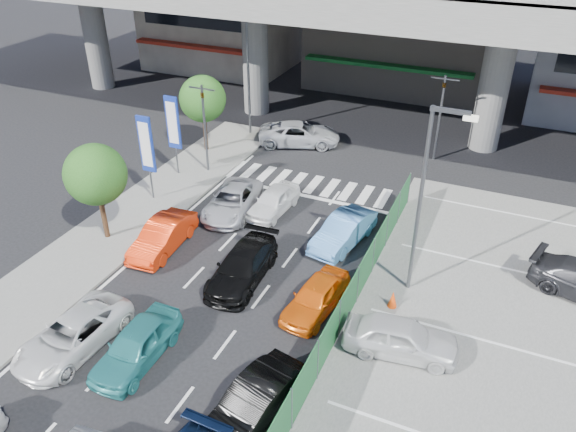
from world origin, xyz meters
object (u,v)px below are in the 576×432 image
at_px(taxi_teal_mid, 137,345).
at_px(sedan_black_mid, 242,266).
at_px(street_lamp_left, 250,63).
at_px(taxi_orange_right, 316,297).
at_px(traffic_light_left, 203,108).
at_px(hatch_black_mid_right, 255,403).
at_px(traffic_cone, 393,299).
at_px(parked_sedan_white, 401,337).
at_px(signboard_far, 173,125).
at_px(tree_far, 203,99).
at_px(signboard_near, 146,147).
at_px(sedan_white_mid_left, 73,334).
at_px(sedan_white_front_mid, 274,201).
at_px(crossing_wagon_silver, 299,134).
at_px(taxi_orange_left, 163,236).
at_px(tree_near, 96,175).
at_px(wagon_silver_front_left, 232,201).
at_px(kei_truck_front_right, 343,231).
at_px(street_lamp_right, 427,189).

bearing_deg(taxi_teal_mid, sedan_black_mid, 76.77).
bearing_deg(street_lamp_left, taxi_orange_right, -55.28).
xyz_separation_m(traffic_light_left, hatch_black_mid_right, (10.28, -14.47, -3.25)).
bearing_deg(traffic_cone, parked_sedan_white, -69.62).
bearing_deg(signboard_far, tree_far, 93.26).
xyz_separation_m(signboard_near, sedan_white_mid_left, (3.88, -10.32, -2.42)).
relative_size(traffic_light_left, sedan_black_mid, 1.12).
distance_m(signboard_far, taxi_orange_right, 14.16).
height_order(hatch_black_mid_right, sedan_white_front_mid, hatch_black_mid_right).
height_order(signboard_near, crossing_wagon_silver, signboard_near).
distance_m(taxi_orange_left, taxi_orange_right, 8.06).
bearing_deg(sedan_white_mid_left, taxi_orange_left, 100.24).
relative_size(signboard_far, tree_near, 0.98).
bearing_deg(traffic_cone, crossing_wagon_silver, 125.79).
distance_m(sedan_white_front_mid, parked_sedan_white, 11.09).
relative_size(tree_far, hatch_black_mid_right, 1.15).
bearing_deg(street_lamp_left, crossing_wagon_silver, -3.80).
xyz_separation_m(sedan_white_mid_left, taxi_orange_left, (-0.70, 6.65, 0.05)).
height_order(tree_near, wagon_silver_front_left, tree_near).
xyz_separation_m(kei_truck_front_right, traffic_cone, (3.29, -3.55, -0.26)).
bearing_deg(sedan_white_front_mid, sedan_black_mid, -73.83).
bearing_deg(traffic_light_left, tree_near, -95.71).
bearing_deg(signboard_near, traffic_light_left, 75.98).
bearing_deg(taxi_orange_left, crossing_wagon_silver, 81.32).
bearing_deg(sedan_white_mid_left, kei_truck_front_right, 61.30).
bearing_deg(street_lamp_left, sedan_black_mid, -64.77).
height_order(sedan_black_mid, parked_sedan_white, parked_sedan_white).
relative_size(signboard_near, crossing_wagon_silver, 0.92).
xyz_separation_m(signboard_near, sedan_black_mid, (7.59, -4.24, -2.39)).
bearing_deg(signboard_near, taxi_orange_right, -23.38).
height_order(street_lamp_left, sedan_white_front_mid, street_lamp_left).
relative_size(signboard_near, taxi_orange_left, 1.12).
distance_m(taxi_orange_left, kei_truck_front_right, 8.32).
distance_m(signboard_near, sedan_white_mid_left, 11.28).
distance_m(kei_truck_front_right, crossing_wagon_silver, 11.54).
bearing_deg(kei_truck_front_right, sedan_white_front_mid, 173.04).
xyz_separation_m(taxi_orange_left, traffic_cone, (10.72, 0.19, -0.26)).
bearing_deg(street_lamp_left, street_lamp_right, -41.63).
bearing_deg(sedan_white_front_mid, taxi_orange_right, -48.46).
xyz_separation_m(street_lamp_right, parked_sedan_white, (0.40, -3.84, -4.01)).
height_order(signboard_far, sedan_white_mid_left, signboard_far).
xyz_separation_m(street_lamp_right, sedan_black_mid, (-6.79, -2.25, -4.09)).
distance_m(sedan_white_mid_left, wagon_silver_front_left, 10.88).
distance_m(parked_sedan_white, traffic_cone, 2.54).
bearing_deg(taxi_orange_right, sedan_white_front_mid, 134.90).
height_order(street_lamp_right, taxi_orange_right, street_lamp_right).
distance_m(tree_far, parked_sedan_white, 19.89).
bearing_deg(taxi_orange_left, signboard_near, 127.18).
height_order(tree_far, taxi_orange_right, tree_far).
xyz_separation_m(traffic_light_left, street_lamp_right, (13.37, -6.00, 0.83)).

